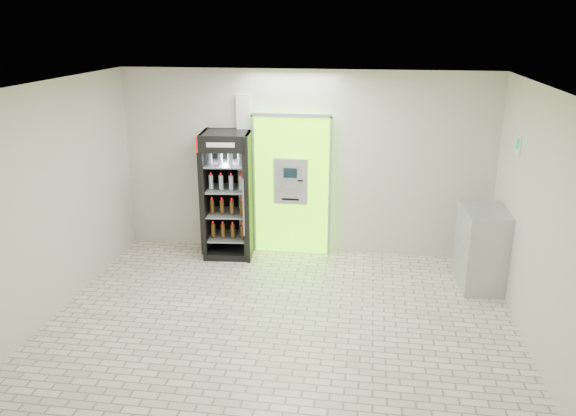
# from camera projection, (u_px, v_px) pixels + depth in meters

# --- Properties ---
(ground) EXTENTS (6.00, 6.00, 0.00)m
(ground) POSITION_uv_depth(u_px,v_px,m) (281.00, 323.00, 7.22)
(ground) COLOR beige
(ground) RESTS_ON ground
(room_shell) EXTENTS (6.00, 6.00, 6.00)m
(room_shell) POSITION_uv_depth(u_px,v_px,m) (280.00, 186.00, 6.64)
(room_shell) COLOR beige
(room_shell) RESTS_ON ground
(atm_assembly) EXTENTS (1.30, 0.24, 2.33)m
(atm_assembly) POSITION_uv_depth(u_px,v_px,m) (292.00, 184.00, 9.14)
(atm_assembly) COLOR #6DE709
(atm_assembly) RESTS_ON ground
(pillar) EXTENTS (0.22, 0.11, 2.60)m
(pillar) POSITION_uv_depth(u_px,v_px,m) (245.00, 174.00, 9.24)
(pillar) COLOR silver
(pillar) RESTS_ON ground
(beverage_cooler) EXTENTS (0.83, 0.77, 2.06)m
(beverage_cooler) POSITION_uv_depth(u_px,v_px,m) (228.00, 197.00, 9.10)
(beverage_cooler) COLOR black
(beverage_cooler) RESTS_ON ground
(steel_cabinet) EXTENTS (0.66, 0.93, 1.18)m
(steel_cabinet) POSITION_uv_depth(u_px,v_px,m) (482.00, 248.00, 8.08)
(steel_cabinet) COLOR #A7A9AF
(steel_cabinet) RESTS_ON ground
(exit_sign) EXTENTS (0.02, 0.22, 0.26)m
(exit_sign) POSITION_uv_depth(u_px,v_px,m) (518.00, 146.00, 7.45)
(exit_sign) COLOR white
(exit_sign) RESTS_ON room_shell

